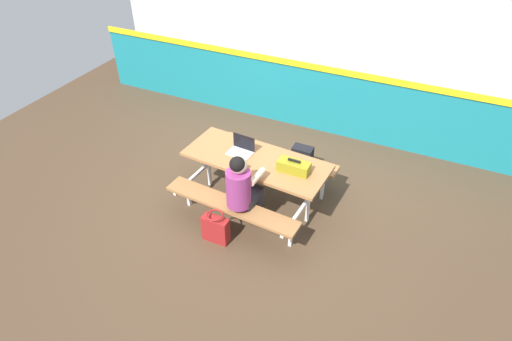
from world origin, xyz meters
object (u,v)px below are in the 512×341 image
object	(u,v)px
backpack_dark	(302,160)
tote_bag_bright	(216,229)
student_nearer	(242,188)
picnic_table_main	(256,169)
laptop_silver	(241,149)
toolbox_grey	(294,167)

from	to	relation	value
backpack_dark	tote_bag_bright	distance (m)	1.86
student_nearer	backpack_dark	bearing A→B (deg)	80.44
picnic_table_main	student_nearer	xyz separation A→B (m)	(0.08, -0.56, 0.13)
laptop_silver	picnic_table_main	bearing A→B (deg)	-12.98
backpack_dark	tote_bag_bright	xyz separation A→B (m)	(-0.48, -1.79, -0.02)
toolbox_grey	backpack_dark	size ratio (longest dim) A/B	0.91
student_nearer	backpack_dark	xyz separation A→B (m)	(0.25, 1.50, -0.49)
toolbox_grey	backpack_dark	bearing A→B (deg)	101.97
picnic_table_main	toolbox_grey	xyz separation A→B (m)	(0.54, -0.04, 0.24)
toolbox_grey	backpack_dark	xyz separation A→B (m)	(-0.21, 0.97, -0.60)
student_nearer	tote_bag_bright	world-z (taller)	student_nearer
laptop_silver	backpack_dark	distance (m)	1.19
tote_bag_bright	picnic_table_main	bearing A→B (deg)	80.21
tote_bag_bright	student_nearer	bearing A→B (deg)	52.82
laptop_silver	tote_bag_bright	xyz separation A→B (m)	(0.09, -0.92, -0.59)
toolbox_grey	tote_bag_bright	world-z (taller)	toolbox_grey
picnic_table_main	toolbox_grey	bearing A→B (deg)	-4.21
laptop_silver	backpack_dark	size ratio (longest dim) A/B	0.76
student_nearer	tote_bag_bright	xyz separation A→B (m)	(-0.23, -0.30, -0.51)
student_nearer	toolbox_grey	size ratio (longest dim) A/B	3.02
laptop_silver	toolbox_grey	distance (m)	0.78
picnic_table_main	student_nearer	size ratio (longest dim) A/B	1.62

